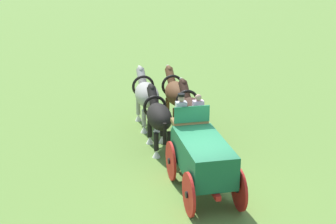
{
  "coord_description": "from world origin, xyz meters",
  "views": [
    {
      "loc": [
        -12.19,
        7.61,
        7.7
      ],
      "look_at": [
        4.36,
        -1.05,
        1.2
      ],
      "focal_mm": 54.32,
      "sensor_mm": 36.0,
      "label": 1
    }
  ],
  "objects": [
    {
      "name": "ground_plane",
      "position": [
        0.0,
        0.0,
        0.0
      ],
      "size": [
        220.0,
        220.0,
        0.0
      ],
      "primitive_type": "plane",
      "color": "olive"
    },
    {
      "name": "show_wagon",
      "position": [
        0.17,
        -0.04,
        1.22
      ],
      "size": [
        5.93,
        2.52,
        2.79
      ],
      "color": "#195B38",
      "rests_on": "ground"
    },
    {
      "name": "draft_horse_rear_near",
      "position": [
        3.86,
        -0.38,
        1.28
      ],
      "size": [
        2.89,
        1.37,
        2.14
      ],
      "color": "black",
      "rests_on": "ground"
    },
    {
      "name": "draft_horse_rear_off",
      "position": [
        3.52,
        -1.64,
        1.39
      ],
      "size": [
        3.0,
        1.4,
        2.27
      ],
      "color": "#331E14",
      "rests_on": "ground"
    },
    {
      "name": "draft_horse_lead_near",
      "position": [
        6.36,
        -1.07,
        1.35
      ],
      "size": [
        3.07,
        1.48,
        2.22
      ],
      "color": "#9E998E",
      "rests_on": "ground"
    },
    {
      "name": "draft_horse_lead_off",
      "position": [
        6.02,
        -2.32,
        1.32
      ],
      "size": [
        3.03,
        1.46,
        2.18
      ],
      "color": "brown",
      "rests_on": "ground"
    }
  ]
}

